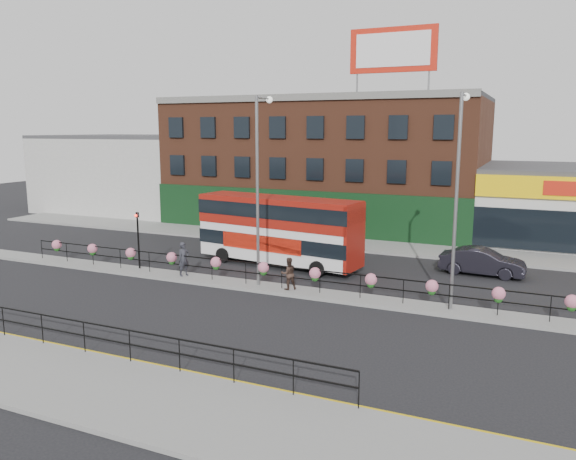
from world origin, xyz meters
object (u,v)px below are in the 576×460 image
at_px(car, 482,262).
at_px(double_decker_bus, 279,224).
at_px(lamp_column_west, 260,175).
at_px(lamp_column_east, 458,183).
at_px(pedestrian_a, 184,259).
at_px(pedestrian_b, 288,273).

bearing_deg(car, double_decker_bus, 106.14).
height_order(lamp_column_west, lamp_column_east, lamp_column_west).
distance_m(double_decker_bus, pedestrian_a, 5.95).
relative_size(double_decker_bus, pedestrian_b, 6.41).
distance_m(double_decker_bus, car, 11.49).
distance_m(car, lamp_column_east, 8.55).
height_order(pedestrian_a, lamp_column_west, lamp_column_west).
relative_size(car, pedestrian_b, 2.87).
relative_size(double_decker_bus, lamp_column_west, 1.09).
height_order(double_decker_bus, car, double_decker_bus).
xyz_separation_m(pedestrian_b, lamp_column_east, (7.69, 0.36, 4.69)).
relative_size(double_decker_bus, car, 2.24).
bearing_deg(double_decker_bus, car, 13.09).
distance_m(car, pedestrian_b, 11.10).
relative_size(car, lamp_column_west, 0.49).
height_order(car, pedestrian_b, pedestrian_b).
bearing_deg(lamp_column_west, pedestrian_a, -176.54).
xyz_separation_m(double_decker_bus, lamp_column_west, (1.01, -4.40, 3.21)).
distance_m(pedestrian_a, lamp_column_west, 6.41).
distance_m(pedestrian_b, lamp_column_east, 9.02).
relative_size(pedestrian_b, lamp_column_west, 0.17).
bearing_deg(double_decker_bus, lamp_column_west, -77.04).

